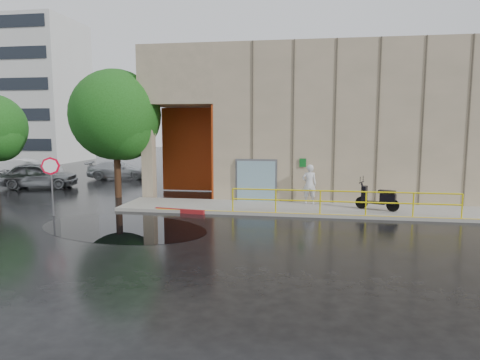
% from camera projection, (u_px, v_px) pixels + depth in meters
% --- Properties ---
extents(ground, '(120.00, 120.00, 0.00)m').
position_uv_depth(ground, '(231.00, 232.00, 15.80)').
color(ground, black).
rests_on(ground, ground).
extents(sidewalk, '(20.00, 3.00, 0.15)m').
position_uv_depth(sidewalk, '(335.00, 210.00, 19.58)').
color(sidewalk, gray).
rests_on(sidewalk, ground).
extents(building, '(20.00, 10.17, 8.00)m').
position_uv_depth(building, '(349.00, 121.00, 25.24)').
color(building, gray).
rests_on(building, ground).
extents(guardrail, '(9.56, 0.06, 1.03)m').
position_uv_depth(guardrail, '(343.00, 202.00, 18.14)').
color(guardrail, yellow).
rests_on(guardrail, sidewalk).
extents(distant_building, '(12.00, 8.08, 15.00)m').
position_uv_depth(distant_building, '(24.00, 92.00, 46.60)').
color(distant_building, silver).
rests_on(distant_building, ground).
extents(person, '(0.76, 0.56, 1.91)m').
position_uv_depth(person, '(309.00, 184.00, 20.58)').
color(person, silver).
rests_on(person, sidewalk).
extents(scooter, '(1.96, 1.28, 1.48)m').
position_uv_depth(scooter, '(378.00, 191.00, 19.05)').
color(scooter, black).
rests_on(scooter, sidewalk).
extents(stop_sign, '(0.68, 0.43, 2.58)m').
position_uv_depth(stop_sign, '(51.00, 173.00, 18.39)').
color(stop_sign, slate).
rests_on(stop_sign, ground).
extents(red_curb, '(2.40, 0.52, 0.18)m').
position_uv_depth(red_curb, '(179.00, 211.00, 19.28)').
color(red_curb, maroon).
rests_on(red_curb, ground).
extents(puddle, '(7.93, 6.03, 0.01)m').
position_uv_depth(puddle, '(123.00, 228.00, 16.49)').
color(puddle, black).
rests_on(puddle, ground).
extents(car_a, '(4.98, 2.93, 1.59)m').
position_uv_depth(car_a, '(38.00, 175.00, 26.95)').
color(car_a, '#9EA1A5').
rests_on(car_a, ground).
extents(car_b, '(4.97, 3.14, 1.55)m').
position_uv_depth(car_b, '(27.00, 169.00, 30.71)').
color(car_b, silver).
rests_on(car_b, ground).
extents(car_c, '(4.77, 2.73, 1.30)m').
position_uv_depth(car_c, '(119.00, 170.00, 31.57)').
color(car_c, silver).
rests_on(car_c, ground).
extents(tree_near, '(4.85, 4.85, 6.91)m').
position_uv_depth(tree_near, '(118.00, 118.00, 22.90)').
color(tree_near, '#301D10').
rests_on(tree_near, ground).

